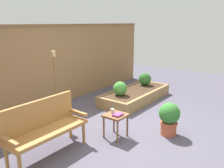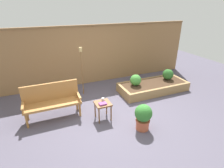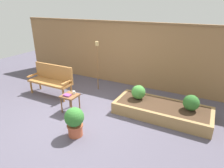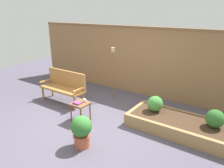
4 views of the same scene
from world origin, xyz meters
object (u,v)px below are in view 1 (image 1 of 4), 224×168
Objects in this scene: book_on_table at (118,115)px; tiki_torch at (54,73)px; cup_on_table at (112,110)px; side_table at (116,118)px; potted_boxwood at (169,117)px; garden_bench at (44,124)px; shrub_near_bench at (120,89)px; shrub_far_corner at (145,79)px.

book_on_table is 0.12× the size of tiki_torch.
cup_on_table is 1.61m from tiki_torch.
side_table is at bearing -85.51° from tiki_torch.
side_table is 0.72× the size of potted_boxwood.
garden_bench is 13.81× the size of cup_on_table.
shrub_near_bench is at bearing 32.68° from side_table.
garden_bench is 3.84× the size of shrub_near_bench.
cup_on_table is 0.28× the size of shrub_near_bench.
potted_boxwood is at bearing -43.94° from book_on_table.
side_table is (1.20, -0.62, -0.15)m from garden_bench.
side_table is at bearing 68.05° from book_on_table.
shrub_far_corner is at bearing 18.75° from book_on_table.
side_table is at bearing -161.10° from shrub_far_corner.
book_on_table is at bearing 137.29° from potted_boxwood.
book_on_table is at bearing -145.96° from shrub_near_bench.
garden_bench is 1.56m from tiki_torch.
shrub_near_bench is (1.48, 0.86, -0.03)m from cup_on_table.
side_table is 1.08m from potted_boxwood.
shrub_far_corner is (1.33, 0.00, 0.00)m from shrub_near_bench.
potted_boxwood is 1.74× the size of shrub_far_corner.
garden_bench reaches higher than shrub_far_corner.
cup_on_table is at bearing 66.70° from book_on_table.
tiki_torch reaches higher than garden_bench.
book_on_table is 1.78m from tiki_torch.
side_table is at bearing -147.32° from shrub_near_bench.
garden_bench is 2.40m from potted_boxwood.
garden_bench reaches higher than book_on_table.
potted_boxwood is 2.75m from shrub_far_corner.
shrub_near_bench is at bearing 7.44° from garden_bench.
garden_bench is at bearing -174.99° from shrub_far_corner.
side_table is 1.28× the size of shrub_near_bench.
garden_bench reaches higher than cup_on_table.
book_on_table is 0.28× the size of potted_boxwood.
potted_boxwood reaches higher than side_table.
tiki_torch is (-0.13, 1.60, 0.71)m from side_table.
garden_bench is 3.77× the size of shrub_far_corner.
shrub_far_corner is (2.88, 1.05, -0.01)m from book_on_table.
potted_boxwood reaches higher than cup_on_table.
garden_bench is 1.35m from cup_on_table.
cup_on_table is at bearing -149.67° from shrub_near_bench.
cup_on_table is at bearing -83.33° from tiki_torch.
book_on_table is 1.05m from potted_boxwood.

